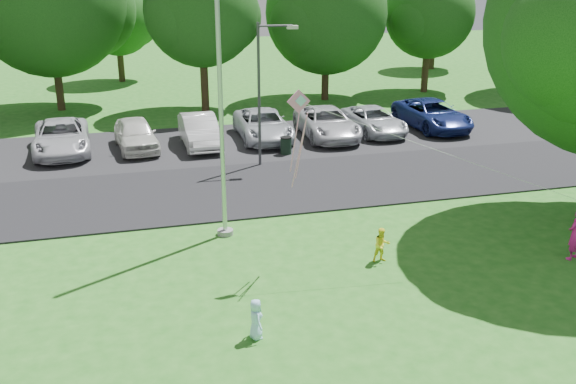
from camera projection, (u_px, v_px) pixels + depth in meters
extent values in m
plane|color=#23681B|center=(393.00, 296.00, 16.41)|extent=(120.00, 120.00, 0.00)
cube|color=black|center=(298.00, 184.00, 24.59)|extent=(60.00, 6.00, 0.06)
cube|color=black|center=(261.00, 141.00, 30.49)|extent=(42.00, 7.00, 0.06)
cylinder|color=#B7BABF|center=(220.00, 75.00, 18.42)|extent=(0.14, 0.14, 10.00)
cylinder|color=gray|center=(225.00, 232.00, 20.08)|extent=(0.50, 0.50, 0.16)
cylinder|color=#3F3F44|center=(259.00, 97.00, 25.89)|extent=(0.12, 0.12, 5.85)
cylinder|color=#3F3F44|center=(275.00, 26.00, 25.06)|extent=(1.37, 0.20, 0.08)
cube|color=silver|center=(292.00, 27.00, 25.20)|extent=(0.46, 0.25, 0.14)
cylinder|color=black|center=(286.00, 147.00, 28.24)|extent=(0.49, 0.49, 0.78)
cylinder|color=black|center=(286.00, 137.00, 28.10)|extent=(0.52, 0.52, 0.04)
cylinder|color=#332316|center=(59.00, 82.00, 36.49)|extent=(0.44, 0.44, 3.19)
sphere|color=#123D10|center=(87.00, 9.00, 36.39)|extent=(5.53, 5.53, 5.53)
sphere|color=#123D10|center=(14.00, 9.00, 33.70)|extent=(5.10, 5.10, 5.10)
cylinder|color=#332316|center=(204.00, 81.00, 36.27)|extent=(0.44, 0.44, 3.43)
sphere|color=#123D10|center=(201.00, 9.00, 34.95)|extent=(6.27, 6.27, 6.27)
sphere|color=#123D10|center=(225.00, 17.00, 36.02)|extent=(4.07, 4.07, 4.07)
sphere|color=#123D10|center=(180.00, 17.00, 34.04)|extent=(3.76, 3.76, 3.76)
cylinder|color=#332316|center=(325.00, 78.00, 39.40)|extent=(0.44, 0.44, 2.66)
sphere|color=#123D10|center=(326.00, 13.00, 38.09)|extent=(7.27, 7.27, 7.27)
sphere|color=#123D10|center=(348.00, 21.00, 39.33)|extent=(4.72, 4.72, 4.72)
sphere|color=#123D10|center=(307.00, 21.00, 37.03)|extent=(4.36, 4.36, 4.36)
cylinder|color=#332316|center=(425.00, 69.00, 41.72)|extent=(0.44, 0.44, 3.02)
sphere|color=#123D10|center=(429.00, 13.00, 40.53)|extent=(5.67, 5.67, 5.67)
sphere|color=#123D10|center=(443.00, 19.00, 41.50)|extent=(3.68, 3.68, 3.68)
sphere|color=#123D10|center=(418.00, 19.00, 39.71)|extent=(3.40, 3.40, 3.40)
cylinder|color=#332316|center=(569.00, 66.00, 41.39)|extent=(0.44, 0.44, 3.42)
cylinder|color=#332316|center=(121.00, 63.00, 45.43)|extent=(0.44, 0.44, 2.60)
sphere|color=#123D10|center=(117.00, 18.00, 44.37)|extent=(5.20, 5.20, 5.20)
sphere|color=#123D10|center=(134.00, 22.00, 45.26)|extent=(3.38, 3.38, 3.38)
sphere|color=#123D10|center=(102.00, 23.00, 43.61)|extent=(3.12, 3.12, 3.12)
cylinder|color=#332316|center=(432.00, 52.00, 50.80)|extent=(0.44, 0.44, 2.60)
sphere|color=#123D10|center=(435.00, 12.00, 49.74)|extent=(5.20, 5.20, 5.20)
sphere|color=#123D10|center=(445.00, 16.00, 50.63)|extent=(3.38, 3.38, 3.38)
sphere|color=#123D10|center=(427.00, 16.00, 48.99)|extent=(3.12, 3.12, 3.12)
imported|color=silver|center=(61.00, 137.00, 28.28)|extent=(2.61, 5.22, 1.42)
imported|color=silver|center=(136.00, 134.00, 28.78)|extent=(2.07, 4.28, 1.41)
imported|color=silver|center=(200.00, 131.00, 29.35)|extent=(1.59, 4.37, 1.43)
imported|color=#B2B7BF|center=(263.00, 125.00, 30.48)|extent=(2.40, 5.02, 1.38)
imported|color=silver|center=(327.00, 123.00, 30.81)|extent=(2.47, 5.13, 1.41)
imported|color=#B2B7BF|center=(373.00, 120.00, 31.61)|extent=(2.37, 4.65, 1.26)
imported|color=navy|center=(432.00, 114.00, 32.48)|extent=(2.66, 5.28, 1.43)
imported|color=#E51E97|center=(576.00, 234.00, 18.21)|extent=(0.67, 0.57, 1.56)
imported|color=#FFF428|center=(382.00, 245.00, 18.14)|extent=(0.50, 0.39, 1.02)
imported|color=#A6DEFF|center=(256.00, 319.00, 14.42)|extent=(0.35, 0.50, 0.97)
cube|color=pink|center=(299.00, 101.00, 16.52)|extent=(0.63, 0.04, 0.63)
cube|color=#8CC6E5|center=(301.00, 101.00, 16.50)|extent=(0.30, 0.03, 0.30)
cylinder|color=white|center=(445.00, 153.00, 17.20)|extent=(7.75, 1.67, 2.91)
cylinder|color=pink|center=(295.00, 143.00, 16.87)|extent=(0.20, 0.26, 1.67)
cylinder|color=pink|center=(301.00, 146.00, 17.01)|extent=(0.23, 0.43, 1.91)
cylinder|color=pink|center=(299.00, 153.00, 16.91)|extent=(0.25, 0.64, 2.13)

